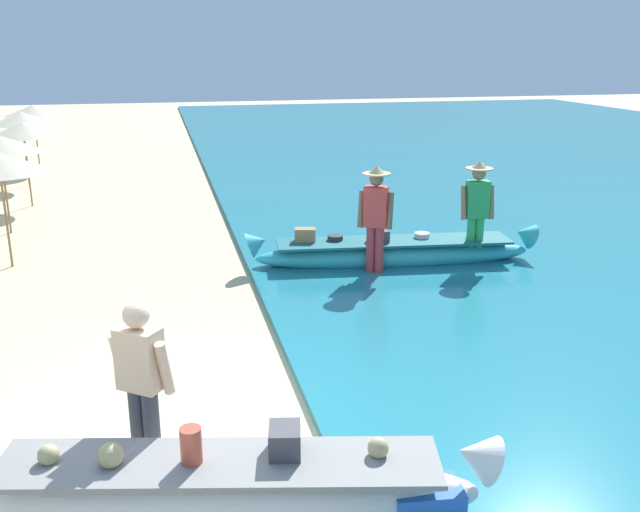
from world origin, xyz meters
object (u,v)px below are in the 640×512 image
(person_vendor_hatted, at_px, (376,214))
(person_vendor_assistant, at_px, (477,207))
(cooler_box, at_px, (426,507))
(person_tourist_customer, at_px, (142,381))
(boat_white_foreground, at_px, (220,489))
(boat_cyan_midground, at_px, (393,252))

(person_vendor_hatted, xyz_separation_m, person_vendor_assistant, (1.76, 0.12, -0.00))
(cooler_box, bearing_deg, person_tourist_customer, 156.00)
(person_tourist_customer, height_order, person_vendor_assistant, person_vendor_assistant)
(boat_white_foreground, xyz_separation_m, person_vendor_assistant, (4.71, 5.62, 0.73))
(person_tourist_customer, xyz_separation_m, cooler_box, (2.08, -1.17, -0.73))
(person_tourist_customer, relative_size, person_vendor_assistant, 0.90)
(cooler_box, bearing_deg, person_vendor_assistant, 67.42)
(person_vendor_assistant, bearing_deg, person_vendor_hatted, -176.01)
(boat_cyan_midground, xyz_separation_m, cooler_box, (-1.87, -6.31, -0.08))
(boat_cyan_midground, relative_size, person_vendor_hatted, 2.72)
(person_vendor_assistant, xyz_separation_m, cooler_box, (-3.19, -6.01, -0.85))
(boat_white_foreground, bearing_deg, cooler_box, -14.60)
(person_vendor_hatted, xyz_separation_m, person_tourist_customer, (-3.50, -4.72, -0.13))
(boat_cyan_midground, relative_size, cooler_box, 9.19)
(boat_white_foreground, height_order, boat_cyan_midground, boat_white_foreground)
(person_vendor_assistant, bearing_deg, person_tourist_customer, -137.38)
(boat_white_foreground, distance_m, cooler_box, 1.59)
(person_vendor_hatted, bearing_deg, person_vendor_assistant, 3.99)
(person_vendor_assistant, distance_m, cooler_box, 6.86)
(boat_white_foreground, bearing_deg, boat_cyan_midground, 60.12)
(person_tourist_customer, bearing_deg, person_vendor_hatted, 53.43)
(boat_cyan_midground, height_order, person_vendor_assistant, person_vendor_assistant)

